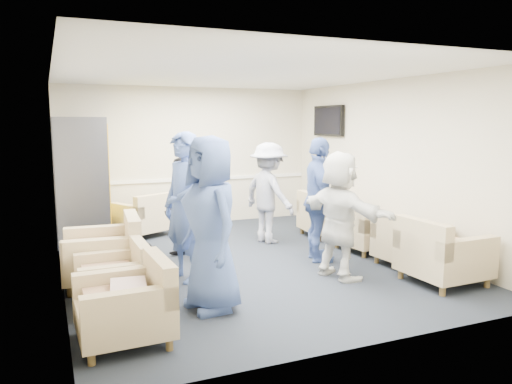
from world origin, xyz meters
name	(u,v)px	position (x,y,z in m)	size (l,w,h in m)	color
floor	(246,262)	(0.00, 0.00, 0.00)	(6.00, 6.00, 0.00)	black
ceiling	(245,73)	(0.00, 0.00, 2.70)	(6.00, 6.00, 0.00)	silver
back_wall	(189,157)	(0.00, 3.00, 1.35)	(5.00, 0.02, 2.70)	beige
front_wall	(372,200)	(0.00, -3.00, 1.35)	(5.00, 0.02, 2.70)	beige
left_wall	(57,177)	(-2.50, 0.00, 1.35)	(0.02, 6.00, 2.70)	beige
right_wall	(389,164)	(2.50, 0.00, 1.35)	(0.02, 6.00, 2.70)	beige
chair_rail	(190,179)	(0.00, 2.98, 0.90)	(4.98, 0.04, 0.06)	white
tv	(328,121)	(2.44, 1.80, 2.05)	(0.10, 1.00, 0.58)	black
armchair_left_near	(130,307)	(-1.97, -2.05, 0.33)	(0.85, 0.85, 0.66)	tan
armchair_left_mid	(117,279)	(-1.96, -1.06, 0.30)	(0.76, 0.76, 0.60)	tan
armchair_left_far	(107,255)	(-1.97, -0.24, 0.37)	(0.99, 0.99, 0.73)	tan
armchair_right_near	(440,256)	(1.89, -1.87, 0.36)	(0.92, 0.92, 0.72)	tan
armchair_right_midnear	(408,244)	(2.02, -1.10, 0.32)	(0.87, 0.87, 0.65)	tan
armchair_right_midfar	(364,230)	(1.97, -0.13, 0.33)	(0.89, 0.89, 0.65)	tan
armchair_right_far	(325,218)	(1.91, 0.98, 0.34)	(0.91, 0.91, 0.68)	tan
armchair_corner	(145,218)	(-1.03, 2.28, 0.33)	(1.11, 1.11, 0.66)	tan
vending_machine	(81,180)	(-2.09, 2.24, 1.05)	(0.85, 1.00, 2.11)	#4A4B52
backpack	(146,259)	(-1.47, -0.12, 0.24)	(0.29, 0.23, 0.46)	black
pillow	(129,290)	(-1.98, -2.06, 0.50)	(0.42, 0.32, 0.12)	beige
person_front_left	(211,224)	(-1.02, -1.56, 0.95)	(0.92, 0.60, 1.89)	#41599C
person_mid_left	(184,207)	(-1.03, -0.47, 0.95)	(0.70, 0.46, 1.91)	#41599C
person_back_left	(186,209)	(-0.76, 0.43, 0.77)	(0.75, 0.58, 1.54)	black
person_back_right	(269,193)	(0.81, 0.98, 0.84)	(1.09, 0.63, 1.69)	beige
person_mid_right	(319,200)	(1.01, -0.34, 0.91)	(1.06, 0.44, 1.81)	#41599C
person_front_right	(340,215)	(0.85, -1.15, 0.83)	(1.54, 0.49, 1.66)	silver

